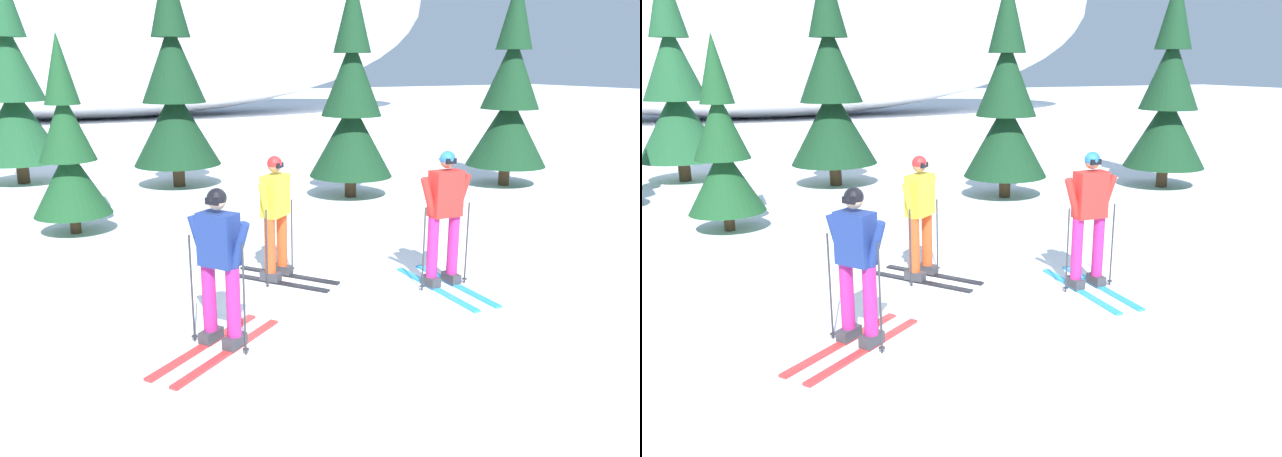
{
  "view_description": "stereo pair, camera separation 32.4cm",
  "coord_description": "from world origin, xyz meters",
  "views": [
    {
      "loc": [
        -3.5,
        -6.39,
        2.96
      ],
      "look_at": [
        -0.32,
        0.36,
        0.95
      ],
      "focal_mm": 34.78,
      "sensor_mm": 36.0,
      "label": 1
    },
    {
      "loc": [
        -3.2,
        -6.52,
        2.96
      ],
      "look_at": [
        -0.32,
        0.36,
        0.95
      ],
      "focal_mm": 34.78,
      "sensor_mm": 36.0,
      "label": 2
    }
  ],
  "objects": [
    {
      "name": "pine_tree_right",
      "position": [
        3.0,
        5.79,
        2.01
      ],
      "size": [
        1.86,
        1.86,
        4.81
      ],
      "color": "#47301E",
      "rests_on": "ground"
    },
    {
      "name": "pine_tree_center",
      "position": [
        -2.89,
        5.12,
        1.45
      ],
      "size": [
        1.33,
        1.33,
        3.46
      ],
      "color": "#47301E",
      "rests_on": "ground"
    },
    {
      "name": "skier_red_jacket",
      "position": [
        1.41,
        0.12,
        0.97
      ],
      "size": [
        0.79,
        1.78,
        1.85
      ],
      "color": "#2893CC",
      "rests_on": "ground"
    },
    {
      "name": "ground_plane",
      "position": [
        0.0,
        0.0,
        0.0
      ],
      "size": [
        120.0,
        120.0,
        0.0
      ],
      "primitive_type": "plane",
      "color": "white"
    },
    {
      "name": "pine_tree_far_right",
      "position": [
        7.09,
        5.37,
        2.07
      ],
      "size": [
        1.91,
        1.91,
        4.95
      ],
      "color": "#47301E",
      "rests_on": "ground"
    },
    {
      "name": "pine_tree_center_left",
      "position": [
        -3.69,
        10.7,
        2.26
      ],
      "size": [
        2.08,
        2.08,
        5.4
      ],
      "color": "#47301E",
      "rests_on": "ground"
    },
    {
      "name": "skier_navy_jacket",
      "position": [
        -1.84,
        -0.41,
        0.9
      ],
      "size": [
        1.67,
        1.39,
        1.73
      ],
      "color": "red",
      "rests_on": "ground"
    },
    {
      "name": "pine_tree_center_right",
      "position": [
        -0.23,
        8.65,
        2.25
      ],
      "size": [
        2.07,
        2.07,
        5.37
      ],
      "color": "#47301E",
      "rests_on": "ground"
    },
    {
      "name": "skier_yellow_jacket",
      "position": [
        -0.53,
        1.33,
        0.92
      ],
      "size": [
        1.32,
        1.5,
        1.74
      ],
      "color": "black",
      "rests_on": "ground"
    }
  ]
}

